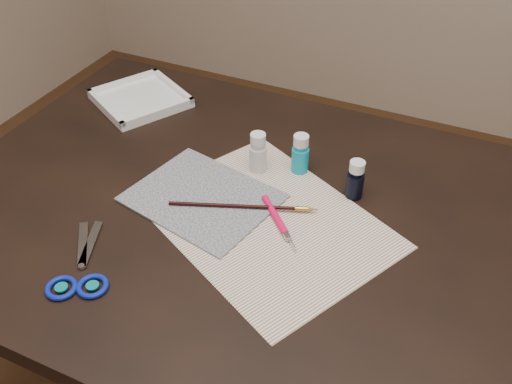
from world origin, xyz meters
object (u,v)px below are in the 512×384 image
at_px(paint_bottle_navy, 355,179).
at_px(scissors, 79,259).
at_px(palette_tray, 140,98).
at_px(paint_bottle_cyan, 300,154).
at_px(paper, 266,222).
at_px(paint_bottle_white, 258,152).
at_px(canvas, 202,198).

xyz_separation_m(paint_bottle_navy, scissors, (-0.39, -0.38, -0.04)).
xyz_separation_m(paint_bottle_navy, palette_tray, (-0.60, 0.13, -0.03)).
height_order(paint_bottle_cyan, scissors, paint_bottle_cyan).
distance_m(paint_bottle_cyan, paint_bottle_navy, 0.14).
distance_m(paper, paint_bottle_white, 0.18).
height_order(canvas, paint_bottle_cyan, paint_bottle_cyan).
bearing_deg(paint_bottle_white, paper, -59.95).
distance_m(canvas, paint_bottle_cyan, 0.23).
height_order(paint_bottle_white, paint_bottle_cyan, paint_bottle_white).
bearing_deg(paint_bottle_navy, paint_bottle_cyan, 165.56).
relative_size(paint_bottle_navy, scissors, 0.40).
bearing_deg(palette_tray, canvas, -39.59).
height_order(paper, scissors, scissors).
relative_size(paint_bottle_white, paint_bottle_cyan, 1.01).
relative_size(canvas, paint_bottle_navy, 3.26).
distance_m(paper, palette_tray, 0.55).
bearing_deg(scissors, paper, -84.07).
xyz_separation_m(paint_bottle_cyan, scissors, (-0.26, -0.42, -0.04)).
xyz_separation_m(canvas, paint_bottle_white, (0.06, 0.14, 0.04)).
bearing_deg(scissors, canvas, -61.55).
distance_m(paper, paint_bottle_navy, 0.20).
bearing_deg(paint_bottle_white, palette_tray, 160.97).
height_order(paper, paint_bottle_white, paint_bottle_white).
relative_size(canvas, palette_tray, 1.39).
relative_size(paint_bottle_white, scissors, 0.42).
height_order(paint_bottle_navy, palette_tray, paint_bottle_navy).
bearing_deg(paper, paint_bottle_navy, 48.55).
relative_size(scissors, palette_tray, 1.07).
height_order(canvas, paint_bottle_white, paint_bottle_white).
xyz_separation_m(paper, canvas, (-0.15, 0.01, 0.00)).
xyz_separation_m(canvas, scissors, (-0.12, -0.24, 0.00)).
bearing_deg(canvas, paint_bottle_cyan, 49.99).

